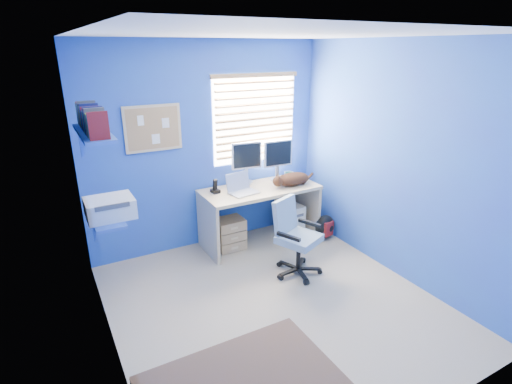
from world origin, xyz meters
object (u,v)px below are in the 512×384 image
cat (293,179)px  tower_pc (289,219)px  laptop (244,185)px  desk (260,215)px  office_chair (295,246)px

cat → tower_pc: cat is taller
laptop → tower_pc: bearing=-4.5°
tower_pc → laptop: bearing=-179.5°
desk → office_chair: office_chair is taller
laptop → cat: size_ratio=0.73×
cat → office_chair: bearing=-125.6°
laptop → tower_pc: 0.96m
desk → cat: cat is taller
desk → cat: bearing=-13.2°
laptop → office_chair: 0.98m
cat → tower_pc: (0.03, 0.09, -0.60)m
desk → office_chair: (-0.03, -0.85, -0.05)m
tower_pc → office_chair: 0.98m
desk → tower_pc: size_ratio=3.29×
laptop → office_chair: bearing=-82.6°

